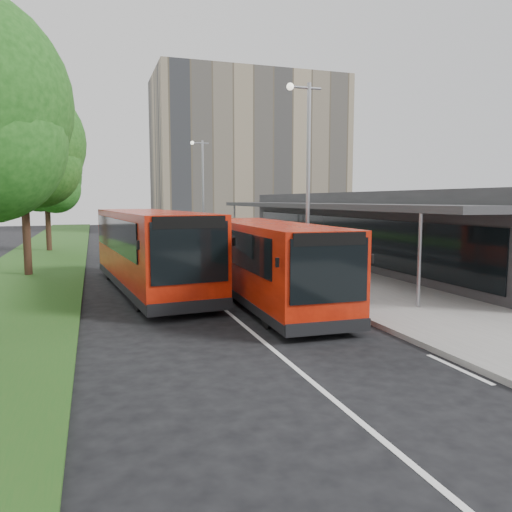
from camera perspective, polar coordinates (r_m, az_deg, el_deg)
The scene contains 17 objects.
ground at distance 17.32m, azimuth -4.30°, elevation -5.57°, with size 120.00×120.00×0.00m, color black.
pavement at distance 37.97m, azimuth -2.71°, elevation 1.09°, with size 5.00×80.00×0.15m, color slate.
grass_verge at distance 36.75m, azimuth -22.65°, elevation 0.39°, with size 5.00×80.00×0.10m, color #204C18.
lane_centre_line at distance 31.92m, azimuth -10.74°, elevation -0.15°, with size 0.12×70.00×0.01m, color silver.
kerb_dashes at distance 36.38m, azimuth -6.39°, elevation 0.72°, with size 0.12×56.00×0.01m.
office_block at distance 61.41m, azimuth -0.97°, elevation 11.46°, with size 22.00×12.00×18.00m, color gray.
station_building at distance 28.67m, azimuth 13.22°, elevation 3.14°, with size 7.70×26.00×4.00m.
tree_mid at distance 25.79m, azimuth -25.16°, elevation 10.86°, with size 5.64×5.64×9.07m.
tree_far at distance 37.65m, azimuth -22.86°, elevation 7.86°, with size 4.70×4.70×7.55m.
lamp_post_near at distance 20.20m, azimuth 5.76°, elevation 9.58°, with size 1.44×0.28×8.00m.
lamp_post_far at distance 39.33m, azimuth -6.20°, elevation 8.02°, with size 1.44×0.28×8.00m.
bus_main at distance 17.21m, azimuth 1.34°, elevation -0.75°, with size 2.76×10.01×2.81m.
bus_second at distance 20.16m, azimuth -11.99°, elevation 0.65°, with size 3.94×11.35×3.15m.
litter_bin at distance 28.15m, azimuth 2.36°, elevation 0.39°, with size 0.54×0.54×0.98m, color #392217.
bollard at distance 34.52m, azimuth -3.56°, elevation 1.62°, with size 0.18×0.18×1.13m, color #FCFF0D.
car_near at distance 55.83m, azimuth -12.50°, elevation 3.11°, with size 1.25×3.09×1.05m, color #571E0C.
car_far at distance 61.13m, azimuth -15.48°, elevation 3.30°, with size 1.10×3.14×1.04m, color navy.
Camera 1 is at (-4.02, -16.46, 3.59)m, focal length 35.00 mm.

